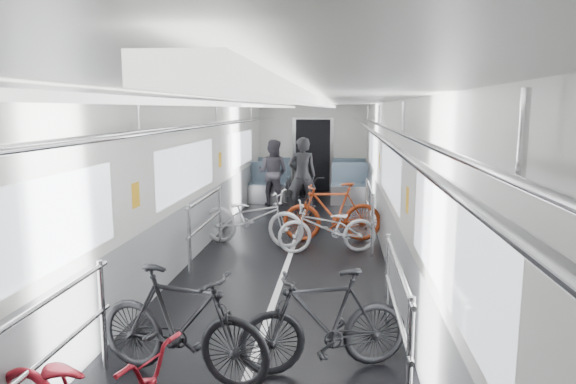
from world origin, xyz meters
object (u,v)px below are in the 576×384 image
object	(u,v)px
bike_right_near	(324,321)
person_seated	(273,172)
bike_left_mid	(181,324)
bike_right_far	(332,212)
bike_right_mid	(328,227)
person_standing	(302,176)
bike_left_far	(252,217)
bike_aisle	(308,194)

from	to	relation	value
bike_right_near	person_seated	world-z (taller)	person_seated
bike_left_mid	bike_right_far	bearing A→B (deg)	1.58
bike_right_mid	person_seated	bearing A→B (deg)	-172.50
bike_right_far	person_standing	world-z (taller)	person_standing
bike_left_mid	bike_left_far	size ratio (longest dim) A/B	0.90
bike_right_mid	bike_aisle	size ratio (longest dim) A/B	0.94
bike_right_near	bike_left_mid	bearing A→B (deg)	-94.87
bike_left_mid	person_seated	world-z (taller)	person_seated
bike_right_near	person_standing	world-z (taller)	person_standing
person_standing	bike_right_far	bearing A→B (deg)	96.51
bike_right_mid	person_seated	distance (m)	4.35
bike_right_mid	person_standing	world-z (taller)	person_standing
bike_right_far	bike_aisle	distance (m)	2.33
bike_right_far	person_standing	distance (m)	2.49
bike_left_mid	bike_right_far	size ratio (longest dim) A/B	0.95
bike_left_far	bike_right_mid	world-z (taller)	bike_left_far
bike_left_far	bike_aisle	distance (m)	2.75
bike_right_mid	person_seated	world-z (taller)	person_seated
bike_right_near	bike_aisle	bearing A→B (deg)	167.39
bike_right_mid	bike_right_far	xyz separation A→B (m)	(0.06, 0.73, 0.10)
person_standing	person_seated	distance (m)	1.27
bike_aisle	bike_right_far	bearing A→B (deg)	-83.90
person_seated	bike_right_near	bearing A→B (deg)	115.85
bike_right_near	bike_aisle	distance (m)	6.79
bike_right_mid	person_seated	size ratio (longest dim) A/B	1.02
bike_right_near	person_standing	size ratio (longest dim) A/B	0.90
bike_right_far	bike_aisle	world-z (taller)	bike_right_far
bike_right_mid	bike_left_mid	bearing A→B (deg)	-27.27
bike_right_near	bike_right_mid	world-z (taller)	bike_right_near
person_seated	bike_left_far	bearing A→B (deg)	107.33
bike_left_far	person_standing	bearing A→B (deg)	-0.43
bike_left_far	bike_right_mid	xyz separation A→B (m)	(1.28, -0.36, -0.06)
bike_right_near	bike_right_far	world-z (taller)	bike_right_far
bike_right_near	person_standing	xyz separation A→B (m)	(-0.71, 6.87, 0.39)
bike_right_near	person_seated	xyz separation A→B (m)	(-1.49, 7.86, 0.33)
bike_left_mid	bike_aisle	world-z (taller)	bike_left_mid
bike_right_near	person_seated	bearing A→B (deg)	173.33
person_standing	person_seated	xyz separation A→B (m)	(-0.78, 1.00, -0.06)
bike_right_far	bike_aisle	size ratio (longest dim) A/B	1.02
bike_right_near	bike_aisle	xyz separation A→B (m)	(-0.57, 6.77, -0.01)
bike_right_mid	person_seated	xyz separation A→B (m)	(-1.42, 4.10, 0.37)
bike_left_far	person_seated	size ratio (longest dim) A/B	1.16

